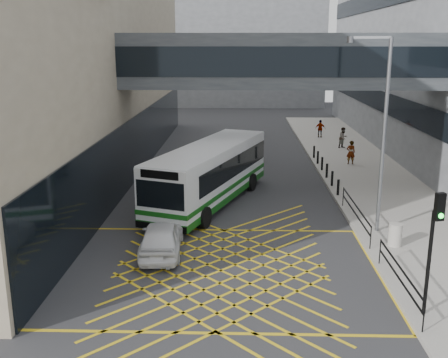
# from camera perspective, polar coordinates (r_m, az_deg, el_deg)

# --- Properties ---
(ground) EXTENTS (120.00, 120.00, 0.00)m
(ground) POSITION_cam_1_polar(r_m,az_deg,el_deg) (20.41, -0.35, -9.93)
(ground) COLOR #333335
(building_far) EXTENTS (28.00, 16.00, 18.00)m
(building_far) POSITION_cam_1_polar(r_m,az_deg,el_deg) (78.61, -0.21, 14.94)
(building_far) COLOR slate
(building_far) RESTS_ON ground
(skybridge) EXTENTS (20.00, 4.10, 3.00)m
(skybridge) POSITION_cam_1_polar(r_m,az_deg,el_deg) (30.66, 6.22, 12.67)
(skybridge) COLOR #40454A
(skybridge) RESTS_ON ground
(pavement) EXTENTS (6.00, 54.00, 0.16)m
(pavement) POSITION_cam_1_polar(r_m,az_deg,el_deg) (35.57, 15.21, 0.41)
(pavement) COLOR #A19C93
(pavement) RESTS_ON ground
(box_junction) EXTENTS (12.00, 9.00, 0.01)m
(box_junction) POSITION_cam_1_polar(r_m,az_deg,el_deg) (20.41, -0.35, -9.92)
(box_junction) COLOR gold
(box_junction) RESTS_ON ground
(bus) EXTENTS (6.27, 11.58, 3.19)m
(bus) POSITION_cam_1_polar(r_m,az_deg,el_deg) (28.25, -1.45, 0.72)
(bus) COLOR silver
(bus) RESTS_ON ground
(car_white) EXTENTS (2.07, 4.58, 1.43)m
(car_white) POSITION_cam_1_polar(r_m,az_deg,el_deg) (21.83, -6.83, -6.34)
(car_white) COLOR white
(car_white) RESTS_ON ground
(car_dark) EXTENTS (2.93, 5.02, 1.48)m
(car_dark) POSITION_cam_1_polar(r_m,az_deg,el_deg) (34.94, 0.36, 1.78)
(car_dark) COLOR black
(car_dark) RESTS_ON ground
(car_silver) EXTENTS (1.97, 4.54, 1.40)m
(car_silver) POSITION_cam_1_polar(r_m,az_deg,el_deg) (42.72, 2.30, 4.07)
(car_silver) COLOR gray
(car_silver) RESTS_ON ground
(traffic_light) EXTENTS (0.32, 0.48, 4.03)m
(traffic_light) POSITION_cam_1_polar(r_m,az_deg,el_deg) (17.16, 21.88, -5.84)
(traffic_light) COLOR black
(traffic_light) RESTS_ON pavement
(street_lamp) EXTENTS (1.87, 1.01, 8.60)m
(street_lamp) POSITION_cam_1_polar(r_m,az_deg,el_deg) (23.93, 16.64, 5.77)
(street_lamp) COLOR slate
(street_lamp) RESTS_ON pavement
(litter_bin) EXTENTS (0.56, 0.56, 0.96)m
(litter_bin) POSITION_cam_1_polar(r_m,az_deg,el_deg) (23.32, 18.14, -5.79)
(litter_bin) COLOR #ADA89E
(litter_bin) RESTS_ON pavement
(kerb_railings) EXTENTS (0.05, 12.54, 1.00)m
(kerb_railings) POSITION_cam_1_polar(r_m,az_deg,el_deg) (22.38, 15.84, -5.82)
(kerb_railings) COLOR black
(kerb_railings) RESTS_ON pavement
(bollards) EXTENTS (0.14, 10.14, 0.90)m
(bollards) POSITION_cam_1_polar(r_m,az_deg,el_deg) (34.91, 10.87, 1.29)
(bollards) COLOR black
(bollards) RESTS_ON pavement
(pedestrian_a) EXTENTS (0.69, 0.51, 1.67)m
(pedestrian_a) POSITION_cam_1_polar(r_m,az_deg,el_deg) (38.06, 13.63, 2.83)
(pedestrian_a) COLOR gray
(pedestrian_a) RESTS_ON pavement
(pedestrian_b) EXTENTS (0.95, 0.88, 1.68)m
(pedestrian_b) POSITION_cam_1_polar(r_m,az_deg,el_deg) (43.90, 12.85, 4.40)
(pedestrian_b) COLOR gray
(pedestrian_b) RESTS_ON pavement
(pedestrian_c) EXTENTS (1.00, 0.59, 1.58)m
(pedestrian_c) POSITION_cam_1_polar(r_m,az_deg,el_deg) (48.49, 10.44, 5.40)
(pedestrian_c) COLOR gray
(pedestrian_c) RESTS_ON pavement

